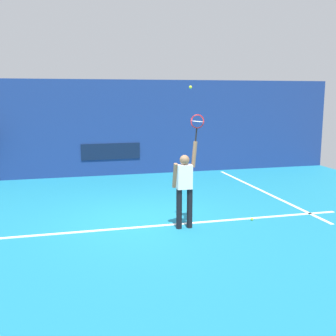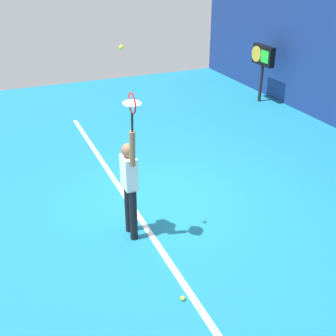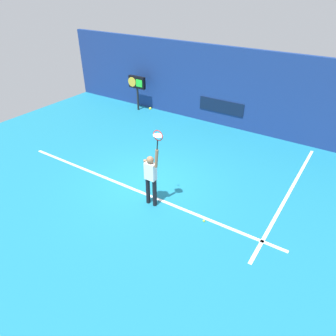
% 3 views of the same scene
% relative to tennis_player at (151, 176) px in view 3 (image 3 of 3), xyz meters
% --- Properties ---
extents(ground_plane, '(18.00, 18.00, 0.00)m').
position_rel_tennis_player_xyz_m(ground_plane, '(-0.85, 0.86, -1.01)').
color(ground_plane, teal).
extents(back_wall, '(18.00, 0.20, 3.56)m').
position_rel_tennis_player_xyz_m(back_wall, '(-0.85, 6.85, 0.77)').
color(back_wall, navy).
rests_on(back_wall, ground_plane).
extents(sponsor_banner_center, '(2.20, 0.03, 0.60)m').
position_rel_tennis_player_xyz_m(sponsor_banner_center, '(-0.85, 6.73, -0.10)').
color(sponsor_banner_center, '#0C1933').
extents(court_baseline, '(10.00, 0.10, 0.01)m').
position_rel_tennis_player_xyz_m(court_baseline, '(-0.85, 0.29, -1.01)').
color(court_baseline, white).
rests_on(court_baseline, ground_plane).
extents(court_sideline, '(0.10, 7.00, 0.01)m').
position_rel_tennis_player_xyz_m(court_sideline, '(3.45, 2.86, -1.01)').
color(court_sideline, white).
rests_on(court_sideline, ground_plane).
extents(tennis_player, '(0.54, 0.31, 1.99)m').
position_rel_tennis_player_xyz_m(tennis_player, '(0.00, 0.00, 0.00)').
color(tennis_player, black).
rests_on(tennis_player, ground_plane).
extents(tennis_racket, '(0.34, 0.27, 0.62)m').
position_rel_tennis_player_xyz_m(tennis_racket, '(0.29, -0.00, 1.39)').
color(tennis_racket, black).
extents(tennis_ball, '(0.07, 0.07, 0.07)m').
position_rel_tennis_player_xyz_m(tennis_ball, '(0.10, -0.06, 2.16)').
color(tennis_ball, '#CCE033').
extents(scoreboard_clock, '(0.96, 0.20, 1.77)m').
position_rel_tennis_player_xyz_m(scoreboard_clock, '(-5.32, 6.15, 0.37)').
color(scoreboard_clock, black).
rests_on(scoreboard_clock, ground_plane).
extents(spare_ball, '(0.07, 0.07, 0.07)m').
position_rel_tennis_player_xyz_m(spare_ball, '(1.76, 0.14, -0.98)').
color(spare_ball, '#CCE033').
rests_on(spare_ball, ground_plane).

